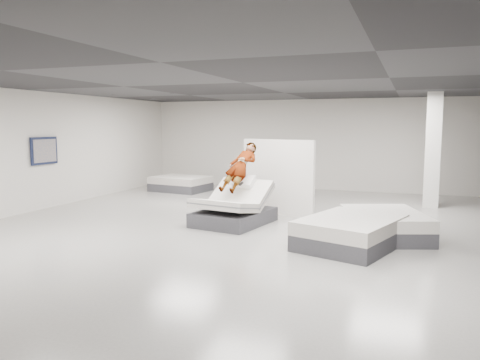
{
  "coord_description": "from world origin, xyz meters",
  "views": [
    {
      "loc": [
        3.48,
        -9.58,
        2.3
      ],
      "look_at": [
        -0.34,
        0.75,
        1.0
      ],
      "focal_mm": 35.0,
      "sensor_mm": 36.0,
      "label": 1
    }
  ],
  "objects_px": {
    "remote": "(241,184)",
    "flat_bed_right_near": "(350,233)",
    "hero_bed": "(234,209)",
    "person": "(240,175)",
    "wall_poster": "(44,151)",
    "divider_panel": "(278,177)",
    "column": "(433,150)",
    "flat_bed_left_far": "(181,184)",
    "flat_bed_right_far": "(385,225)"
  },
  "relations": [
    {
      "from": "remote",
      "to": "column",
      "type": "height_order",
      "value": "column"
    },
    {
      "from": "person",
      "to": "flat_bed_right_far",
      "type": "relative_size",
      "value": 0.67
    },
    {
      "from": "flat_bed_right_far",
      "to": "flat_bed_right_near",
      "type": "bearing_deg",
      "value": -118.46
    },
    {
      "from": "column",
      "to": "flat_bed_right_far",
      "type": "bearing_deg",
      "value": -103.4
    },
    {
      "from": "hero_bed",
      "to": "divider_panel",
      "type": "xyz_separation_m",
      "value": [
        0.62,
        1.54,
        0.62
      ]
    },
    {
      "from": "person",
      "to": "remote",
      "type": "bearing_deg",
      "value": -57.85
    },
    {
      "from": "flat_bed_right_far",
      "to": "wall_poster",
      "type": "xyz_separation_m",
      "value": [
        -8.93,
        0.21,
        1.33
      ]
    },
    {
      "from": "flat_bed_right_far",
      "to": "person",
      "type": "bearing_deg",
      "value": 172.47
    },
    {
      "from": "person",
      "to": "wall_poster",
      "type": "relative_size",
      "value": 1.63
    },
    {
      "from": "flat_bed_right_far",
      "to": "flat_bed_left_far",
      "type": "height_order",
      "value": "flat_bed_right_far"
    },
    {
      "from": "remote",
      "to": "wall_poster",
      "type": "relative_size",
      "value": 0.15
    },
    {
      "from": "hero_bed",
      "to": "person",
      "type": "distance_m",
      "value": 0.85
    },
    {
      "from": "flat_bed_right_far",
      "to": "column",
      "type": "xyz_separation_m",
      "value": [
        1.0,
        4.21,
        1.33
      ]
    },
    {
      "from": "person",
      "to": "flat_bed_right_far",
      "type": "distance_m",
      "value": 3.46
    },
    {
      "from": "flat_bed_right_near",
      "to": "flat_bed_left_far",
      "type": "height_order",
      "value": "flat_bed_right_near"
    },
    {
      "from": "person",
      "to": "flat_bed_right_far",
      "type": "xyz_separation_m",
      "value": [
        3.32,
        -0.44,
        -0.86
      ]
    },
    {
      "from": "person",
      "to": "wall_poster",
      "type": "height_order",
      "value": "wall_poster"
    },
    {
      "from": "flat_bed_left_far",
      "to": "hero_bed",
      "type": "bearing_deg",
      "value": -50.37
    },
    {
      "from": "remote",
      "to": "flat_bed_left_far",
      "type": "bearing_deg",
      "value": 140.71
    },
    {
      "from": "hero_bed",
      "to": "person",
      "type": "height_order",
      "value": "person"
    },
    {
      "from": "flat_bed_left_far",
      "to": "flat_bed_right_far",
      "type": "bearing_deg",
      "value": -33.06
    },
    {
      "from": "hero_bed",
      "to": "flat_bed_right_near",
      "type": "relative_size",
      "value": 0.86
    },
    {
      "from": "divider_panel",
      "to": "wall_poster",
      "type": "distance_m",
      "value": 6.38
    },
    {
      "from": "hero_bed",
      "to": "flat_bed_right_far",
      "type": "distance_m",
      "value": 3.38
    },
    {
      "from": "flat_bed_right_near",
      "to": "wall_poster",
      "type": "xyz_separation_m",
      "value": [
        -8.37,
        1.24,
        1.32
      ]
    },
    {
      "from": "hero_bed",
      "to": "column",
      "type": "height_order",
      "value": "column"
    },
    {
      "from": "remote",
      "to": "divider_panel",
      "type": "xyz_separation_m",
      "value": [
        0.41,
        1.61,
        0.0
      ]
    },
    {
      "from": "flat_bed_right_near",
      "to": "flat_bed_left_far",
      "type": "relative_size",
      "value": 1.18
    },
    {
      "from": "flat_bed_right_near",
      "to": "flat_bed_right_far",
      "type": "bearing_deg",
      "value": 61.54
    },
    {
      "from": "flat_bed_right_near",
      "to": "column",
      "type": "xyz_separation_m",
      "value": [
        1.56,
        5.24,
        1.32
      ]
    },
    {
      "from": "flat_bed_right_near",
      "to": "column",
      "type": "distance_m",
      "value": 5.63
    },
    {
      "from": "column",
      "to": "wall_poster",
      "type": "xyz_separation_m",
      "value": [
        -9.93,
        -4.0,
        0.0
      ]
    },
    {
      "from": "remote",
      "to": "flat_bed_right_near",
      "type": "bearing_deg",
      "value": -12.73
    },
    {
      "from": "hero_bed",
      "to": "flat_bed_left_far",
      "type": "distance_m",
      "value": 5.83
    },
    {
      "from": "flat_bed_left_far",
      "to": "wall_poster",
      "type": "distance_m",
      "value": 4.96
    },
    {
      "from": "divider_panel",
      "to": "column",
      "type": "height_order",
      "value": "column"
    },
    {
      "from": "divider_panel",
      "to": "flat_bed_left_far",
      "type": "xyz_separation_m",
      "value": [
        -4.34,
        2.95,
        -0.71
      ]
    },
    {
      "from": "divider_panel",
      "to": "flat_bed_right_far",
      "type": "height_order",
      "value": "divider_panel"
    },
    {
      "from": "wall_poster",
      "to": "remote",
      "type": "bearing_deg",
      "value": -1.52
    },
    {
      "from": "flat_bed_right_near",
      "to": "wall_poster",
      "type": "bearing_deg",
      "value": 171.55
    },
    {
      "from": "flat_bed_right_near",
      "to": "remote",
      "type": "bearing_deg",
      "value": 157.29
    },
    {
      "from": "divider_panel",
      "to": "column",
      "type": "xyz_separation_m",
      "value": [
        3.76,
        2.54,
        0.64
      ]
    },
    {
      "from": "person",
      "to": "column",
      "type": "xyz_separation_m",
      "value": [
        4.32,
        3.77,
        0.47
      ]
    },
    {
      "from": "person",
      "to": "divider_panel",
      "type": "height_order",
      "value": "divider_panel"
    },
    {
      "from": "remote",
      "to": "divider_panel",
      "type": "bearing_deg",
      "value": 85.7
    },
    {
      "from": "hero_bed",
      "to": "remote",
      "type": "relative_size",
      "value": 14.68
    },
    {
      "from": "hero_bed",
      "to": "column",
      "type": "bearing_deg",
      "value": 42.97
    },
    {
      "from": "flat_bed_right_far",
      "to": "wall_poster",
      "type": "height_order",
      "value": "wall_poster"
    },
    {
      "from": "divider_panel",
      "to": "flat_bed_right_near",
      "type": "relative_size",
      "value": 0.89
    },
    {
      "from": "hero_bed",
      "to": "divider_panel",
      "type": "relative_size",
      "value": 0.97
    }
  ]
}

